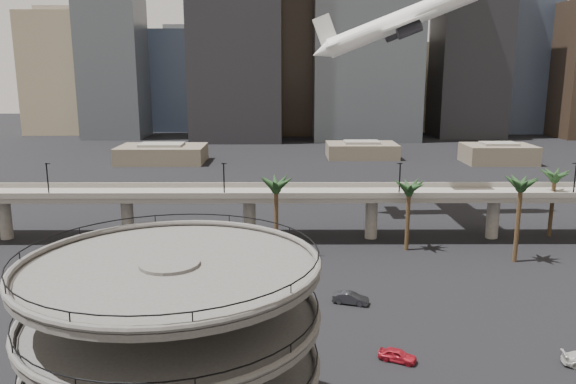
{
  "coord_description": "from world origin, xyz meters",
  "views": [
    {
      "loc": [
        -4.57,
        -42.81,
        29.99
      ],
      "look_at": [
        -4.2,
        28.0,
        14.48
      ],
      "focal_mm": 35.0,
      "sensor_mm": 36.0,
      "label": 1
    }
  ],
  "objects_px": {
    "parking_ramp": "(173,343)",
    "car_b": "(351,298)",
    "car_a": "(397,355)",
    "overpass": "(311,199)",
    "airborne_jet": "(401,21)"
  },
  "relations": [
    {
      "from": "car_a",
      "to": "car_b",
      "type": "relative_size",
      "value": 0.85
    },
    {
      "from": "parking_ramp",
      "to": "car_a",
      "type": "xyz_separation_m",
      "value": [
        20.2,
        14.89,
        -9.16
      ]
    },
    {
      "from": "overpass",
      "to": "airborne_jet",
      "type": "relative_size",
      "value": 3.61
    },
    {
      "from": "car_a",
      "to": "airborne_jet",
      "type": "bearing_deg",
      "value": 14.38
    },
    {
      "from": "parking_ramp",
      "to": "overpass",
      "type": "distance_m",
      "value": 60.46
    },
    {
      "from": "overpass",
      "to": "parking_ramp",
      "type": "bearing_deg",
      "value": -102.43
    },
    {
      "from": "airborne_jet",
      "to": "car_a",
      "type": "height_order",
      "value": "airborne_jet"
    },
    {
      "from": "overpass",
      "to": "airborne_jet",
      "type": "distance_m",
      "value": 39.92
    },
    {
      "from": "car_b",
      "to": "overpass",
      "type": "bearing_deg",
      "value": 25.08
    },
    {
      "from": "parking_ramp",
      "to": "overpass",
      "type": "bearing_deg",
      "value": 77.57
    },
    {
      "from": "car_a",
      "to": "car_b",
      "type": "height_order",
      "value": "car_b"
    },
    {
      "from": "overpass",
      "to": "car_b",
      "type": "relative_size",
      "value": 27.84
    },
    {
      "from": "car_a",
      "to": "car_b",
      "type": "bearing_deg",
      "value": 36.93
    },
    {
      "from": "parking_ramp",
      "to": "car_b",
      "type": "bearing_deg",
      "value": 60.24
    },
    {
      "from": "overpass",
      "to": "airborne_jet",
      "type": "xyz_separation_m",
      "value": [
        18.03,
        16.03,
        31.8
      ]
    }
  ]
}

